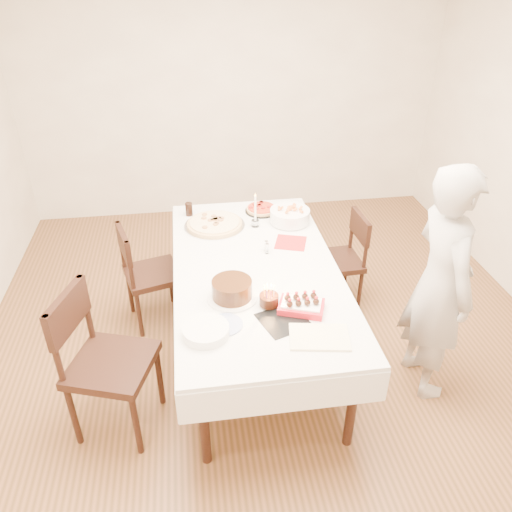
{
  "coord_description": "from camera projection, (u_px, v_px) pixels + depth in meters",
  "views": [
    {
      "loc": [
        -0.54,
        -2.89,
        2.65
      ],
      "look_at": [
        -0.11,
        0.01,
        0.85
      ],
      "focal_mm": 35.0,
      "sensor_mm": 36.0,
      "label": 1
    }
  ],
  "objects": [
    {
      "name": "floor",
      "position": [
        271.0,
        347.0,
        3.89
      ],
      "size": [
        5.0,
        5.0,
        0.0
      ],
      "primitive_type": "plane",
      "color": "#50361B",
      "rests_on": "ground"
    },
    {
      "name": "wall_back",
      "position": [
        232.0,
        93.0,
        5.29
      ],
      "size": [
        4.5,
        0.04,
        2.7
      ],
      "primitive_type": "cube",
      "color": "beige",
      "rests_on": "floor"
    },
    {
      "name": "dining_table",
      "position": [
        256.0,
        310.0,
        3.68
      ],
      "size": [
        1.66,
        2.36,
        0.75
      ],
      "primitive_type": "cube",
      "rotation": [
        0.0,
        0.0,
        0.26
      ],
      "color": "silver",
      "rests_on": "floor"
    },
    {
      "name": "chair_right_savory",
      "position": [
        336.0,
        261.0,
        4.17
      ],
      "size": [
        0.45,
        0.45,
        0.84
      ],
      "primitive_type": null,
      "rotation": [
        0.0,
        0.0,
        0.05
      ],
      "color": "black",
      "rests_on": "floor"
    },
    {
      "name": "chair_left_savory",
      "position": [
        153.0,
        274.0,
        3.98
      ],
      "size": [
        0.55,
        0.55,
        0.88
      ],
      "primitive_type": null,
      "rotation": [
        0.0,
        0.0,
        3.41
      ],
      "color": "black",
      "rests_on": "floor"
    },
    {
      "name": "chair_left_dessert",
      "position": [
        112.0,
        364.0,
        3.02
      ],
      "size": [
        0.65,
        0.65,
        1.01
      ],
      "primitive_type": null,
      "rotation": [
        0.0,
        0.0,
        2.81
      ],
      "color": "black",
      "rests_on": "floor"
    },
    {
      "name": "person",
      "position": [
        440.0,
        285.0,
        3.19
      ],
      "size": [
        0.41,
        0.61,
        1.64
      ],
      "primitive_type": "imported",
      "rotation": [
        0.0,
        0.0,
        1.61
      ],
      "color": "#B5B1AB",
      "rests_on": "floor"
    },
    {
      "name": "pizza_white",
      "position": [
        215.0,
        224.0,
        3.99
      ],
      "size": [
        0.63,
        0.63,
        0.04
      ],
      "primitive_type": "cylinder",
      "rotation": [
        0.0,
        0.0,
        -0.37
      ],
      "color": "beige",
      "rests_on": "dining_table"
    },
    {
      "name": "pizza_pepperoni",
      "position": [
        261.0,
        209.0,
        4.22
      ],
      "size": [
        0.33,
        0.33,
        0.04
      ],
      "primitive_type": "cylinder",
      "rotation": [
        0.0,
        0.0,
        0.22
      ],
      "color": "red",
      "rests_on": "dining_table"
    },
    {
      "name": "red_placemat",
      "position": [
        291.0,
        243.0,
        3.78
      ],
      "size": [
        0.29,
        0.29,
        0.01
      ],
      "primitive_type": "cube",
      "rotation": [
        0.0,
        0.0,
        -0.32
      ],
      "color": "#B21E1E",
      "rests_on": "dining_table"
    },
    {
      "name": "pasta_bowl",
      "position": [
        290.0,
        216.0,
        4.03
      ],
      "size": [
        0.43,
        0.43,
        0.1
      ],
      "primitive_type": "cylinder",
      "rotation": [
        0.0,
        0.0,
        -0.43
      ],
      "color": "white",
      "rests_on": "dining_table"
    },
    {
      "name": "taper_candle",
      "position": [
        255.0,
        210.0,
        3.93
      ],
      "size": [
        0.08,
        0.08,
        0.29
      ],
      "primitive_type": "cylinder",
      "rotation": [
        0.0,
        0.0,
        0.35
      ],
      "color": "white",
      "rests_on": "dining_table"
    },
    {
      "name": "shaker_pair",
      "position": [
        267.0,
        249.0,
        3.63
      ],
      "size": [
        0.09,
        0.09,
        0.08
      ],
      "primitive_type": null,
      "rotation": [
        0.0,
        0.0,
        0.36
      ],
      "color": "white",
      "rests_on": "dining_table"
    },
    {
      "name": "cola_glass",
      "position": [
        189.0,
        209.0,
        4.14
      ],
      "size": [
        0.07,
        0.07,
        0.11
      ],
      "primitive_type": "cylinder",
      "rotation": [
        0.0,
        0.0,
        -0.11
      ],
      "color": "black",
      "rests_on": "dining_table"
    },
    {
      "name": "layer_cake",
      "position": [
        232.0,
        290.0,
        3.15
      ],
      "size": [
        0.42,
        0.42,
        0.13
      ],
      "primitive_type": "cylinder",
      "rotation": [
        0.0,
        0.0,
        0.36
      ],
      "color": "#361C0D",
      "rests_on": "dining_table"
    },
    {
      "name": "cake_board",
      "position": [
        283.0,
        321.0,
        2.99
      ],
      "size": [
        0.34,
        0.34,
        0.01
      ],
      "primitive_type": "cube",
      "rotation": [
        0.0,
        0.0,
        0.34
      ],
      "color": "black",
      "rests_on": "dining_table"
    },
    {
      "name": "birthday_cake",
      "position": [
        269.0,
        295.0,
        3.08
      ],
      "size": [
        0.14,
        0.14,
        0.13
      ],
      "primitive_type": "cylinder",
      "rotation": [
        0.0,
        0.0,
        -0.14
      ],
      "color": "#33170E",
      "rests_on": "dining_table"
    },
    {
      "name": "strawberry_box",
      "position": [
        301.0,
        305.0,
        3.06
      ],
      "size": [
        0.32,
        0.27,
        0.07
      ],
      "primitive_type": null,
      "rotation": [
        0.0,
        0.0,
        -0.36
      ],
      "color": "red",
      "rests_on": "dining_table"
    },
    {
      "name": "box_lid",
      "position": [
        319.0,
        338.0,
        2.86
      ],
      "size": [
        0.37,
        0.28,
        0.03
      ],
      "primitive_type": "cube",
      "rotation": [
        0.0,
        0.0,
        -0.17
      ],
      "color": "beige",
      "rests_on": "dining_table"
    },
    {
      "name": "plate_stack",
      "position": [
        206.0,
        331.0,
        2.87
      ],
      "size": [
        0.34,
        0.34,
        0.06
      ],
      "primitive_type": "cylinder",
      "rotation": [
        0.0,
        0.0,
        0.28
      ],
      "color": "white",
      "rests_on": "dining_table"
    },
    {
      "name": "china_plate",
      "position": [
        225.0,
        324.0,
        2.95
      ],
      "size": [
        0.22,
        0.22,
        0.01
      ],
      "primitive_type": "cylinder",
      "rotation": [
        0.0,
        0.0,
        0.05
      ],
      "color": "white",
      "rests_on": "dining_table"
    }
  ]
}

